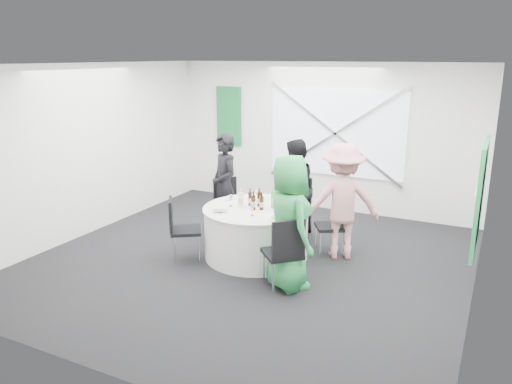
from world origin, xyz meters
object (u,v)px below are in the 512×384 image
at_px(chair_back_right, 336,221).
at_px(person_man_back, 294,188).
at_px(chair_back_left, 228,202).
at_px(person_woman_green, 289,223).
at_px(chair_front_right, 285,249).
at_px(green_water_bottle, 273,199).
at_px(banquet_table, 256,232).
at_px(chair_back, 296,202).
at_px(person_woman_pink, 342,201).
at_px(chair_front_left, 180,225).
at_px(person_man_back_left, 224,186).
at_px(clear_water_bottle, 241,199).

height_order(chair_back_right, person_man_back, person_man_back).
distance_m(chair_back_left, person_woman_green, 2.20).
xyz_separation_m(chair_front_right, green_water_bottle, (-0.61, 0.98, 0.31)).
xyz_separation_m(banquet_table, chair_front_right, (0.84, -0.87, 0.20)).
xyz_separation_m(chair_back_left, chair_front_right, (1.70, -1.56, 0.03)).
xyz_separation_m(chair_back, person_woman_pink, (0.93, -0.52, 0.27)).
height_order(chair_front_right, chair_front_left, chair_front_right).
distance_m(chair_back_right, green_water_bottle, 1.01).
distance_m(chair_front_left, person_woman_pink, 2.39).
bearing_deg(person_man_back, chair_back_right, 68.96).
distance_m(chair_back_left, person_man_back_left, 0.31).
relative_size(chair_back, chair_front_left, 1.06).
distance_m(person_man_back_left, person_man_back, 1.14).
bearing_deg(chair_front_left, banquet_table, -90.00).
distance_m(person_woman_pink, person_woman_green, 1.31).
height_order(person_woman_pink, clear_water_bottle, person_woman_pink).
bearing_deg(green_water_bottle, banquet_table, -154.40).
bearing_deg(person_man_back, chair_back, 85.16).
relative_size(chair_back_left, chair_front_left, 1.00).
bearing_deg(chair_back_right, chair_front_right, -38.13).
height_order(chair_front_left, clear_water_bottle, clear_water_bottle).
distance_m(person_man_back, clear_water_bottle, 1.19).
height_order(banquet_table, green_water_bottle, green_water_bottle).
xyz_separation_m(chair_back_right, person_man_back_left, (-1.90, -0.01, 0.33)).
bearing_deg(chair_back, person_woman_pink, -19.33).
distance_m(chair_back, chair_back_right, 0.96).
xyz_separation_m(chair_back_left, person_woman_green, (1.68, -1.39, 0.32)).
relative_size(chair_back, chair_front_right, 1.00).
bearing_deg(chair_front_left, person_man_back, -66.15).
distance_m(chair_front_left, person_woman_green, 1.77).
height_order(chair_back_left, green_water_bottle, green_water_bottle).
height_order(green_water_bottle, clear_water_bottle, green_water_bottle).
bearing_deg(chair_back_right, green_water_bottle, -88.52).
bearing_deg(person_woman_green, chair_back_left, 1.29).
distance_m(chair_back_right, person_woman_pink, 0.35).
distance_m(person_man_back_left, person_woman_pink, 2.00).
bearing_deg(person_man_back_left, person_man_back, 59.88).
xyz_separation_m(banquet_table, chair_back_left, (-0.87, 0.69, 0.17)).
xyz_separation_m(banquet_table, person_woman_green, (0.81, -0.70, 0.49)).
bearing_deg(green_water_bottle, chair_back_right, 32.56).
xyz_separation_m(person_man_back_left, person_woman_green, (1.69, -1.31, 0.02)).
distance_m(person_woman_green, clear_water_bottle, 1.25).
height_order(chair_back_left, chair_front_left, chair_back_left).
height_order(chair_front_left, person_woman_green, person_woman_green).
bearing_deg(chair_back_right, person_woman_pink, 31.98).
xyz_separation_m(person_woman_green, clear_water_bottle, (-1.05, 0.68, -0.01)).
relative_size(chair_front_right, chair_front_left, 1.05).
distance_m(person_man_back, person_woman_pink, 1.11).
xyz_separation_m(chair_back, green_water_bottle, (0.04, -0.98, 0.31)).
distance_m(chair_back_left, clear_water_bottle, 1.00).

